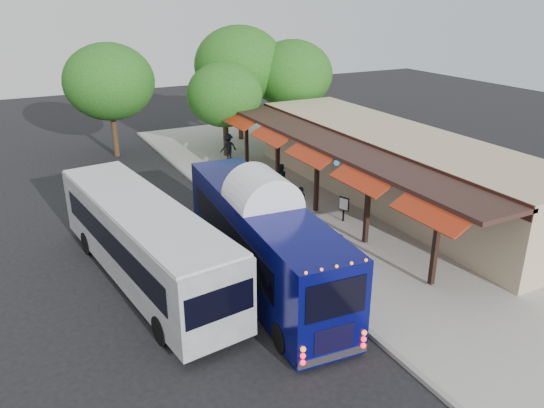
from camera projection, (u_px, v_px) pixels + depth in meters
ground at (288, 266)px, 21.24m from camera, size 90.00×90.00×0.00m
sidewalk at (336, 209)px, 26.65m from camera, size 10.00×40.00×0.15m
curb at (247, 227)px, 24.53m from camera, size 0.20×40.00×0.16m
station_shelter at (392, 166)px, 27.45m from camera, size 8.15×20.00×3.60m
coach_bus at (263, 236)px, 19.40m from camera, size 3.16×11.06×3.49m
city_bus at (143, 239)px, 19.58m from camera, size 3.95×11.73×3.09m
ped_a at (340, 255)px, 19.94m from camera, size 0.73×0.62×1.70m
ped_b at (280, 179)px, 28.08m from camera, size 0.96×0.84×1.68m
ped_c at (301, 202)px, 25.15m from camera, size 0.96×0.86×1.56m
ped_d at (228, 147)px, 33.87m from camera, size 1.19×0.76×1.74m
sign_board at (344, 205)px, 24.73m from camera, size 0.24×0.52×1.20m
tree_left at (225, 95)px, 33.82m from camera, size 4.85×4.85×6.21m
tree_mid at (240, 65)px, 37.31m from camera, size 6.40×6.40×8.20m
tree_right at (293, 75)px, 37.44m from camera, size 5.66×5.66×7.25m
tree_far at (109, 82)px, 33.82m from camera, size 5.76×5.76×7.37m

